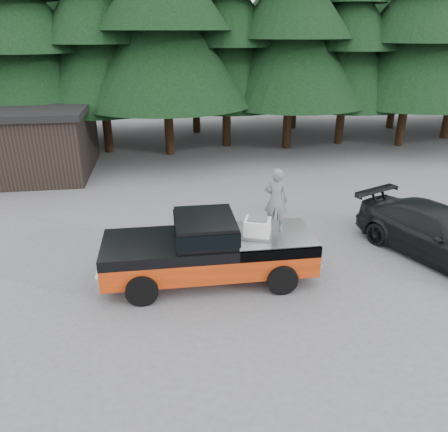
{
  "coord_description": "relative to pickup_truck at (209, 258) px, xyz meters",
  "views": [
    {
      "loc": [
        -1.43,
        -10.17,
        6.57
      ],
      "look_at": [
        0.03,
        0.0,
        2.17
      ],
      "focal_mm": 35.0,
      "sensor_mm": 36.0,
      "label": 1
    }
  ],
  "objects": [
    {
      "name": "ground",
      "position": [
        0.31,
        -0.56,
        -0.67
      ],
      "size": [
        120.0,
        120.0,
        0.0
      ],
      "primitive_type": "plane",
      "color": "#535356",
      "rests_on": "ground"
    },
    {
      "name": "pickup_truck",
      "position": [
        0.0,
        0.0,
        0.0
      ],
      "size": [
        6.0,
        2.04,
        1.33
      ],
      "primitive_type": null,
      "color": "red",
      "rests_on": "ground"
    },
    {
      "name": "truck_cab",
      "position": [
        -0.1,
        0.0,
        0.96
      ],
      "size": [
        1.66,
        1.9,
        0.59
      ],
      "primitive_type": "cube",
      "color": "black",
      "rests_on": "pickup_truck"
    },
    {
      "name": "air_compressor",
      "position": [
        1.33,
        -0.13,
        0.9
      ],
      "size": [
        0.85,
        0.77,
        0.48
      ],
      "primitive_type": "cube",
      "rotation": [
        0.0,
        0.0,
        -0.32
      ],
      "color": "white",
      "rests_on": "pickup_truck"
    },
    {
      "name": "man_on_bed",
      "position": [
        1.9,
        0.19,
        1.57
      ],
      "size": [
        0.78,
        0.65,
        1.82
      ],
      "primitive_type": "imported",
      "rotation": [
        0.0,
        0.0,
        2.77
      ],
      "color": "slate",
      "rests_on": "pickup_truck"
    },
    {
      "name": "parked_car",
      "position": [
        7.17,
        0.34,
        0.11
      ],
      "size": [
        4.15,
        5.77,
        1.55
      ],
      "primitive_type": "imported",
      "rotation": [
        0.0,
        0.0,
        0.41
      ],
      "color": "black",
      "rests_on": "ground"
    },
    {
      "name": "utility_building",
      "position": [
        -8.69,
        11.44,
        1.0
      ],
      "size": [
        8.4,
        6.4,
        3.3
      ],
      "color": "black",
      "rests_on": "ground"
    },
    {
      "name": "treeline",
      "position": [
        0.73,
        16.63,
        7.06
      ],
      "size": [
        60.15,
        16.05,
        17.5
      ],
      "color": "black",
      "rests_on": "ground"
    }
  ]
}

